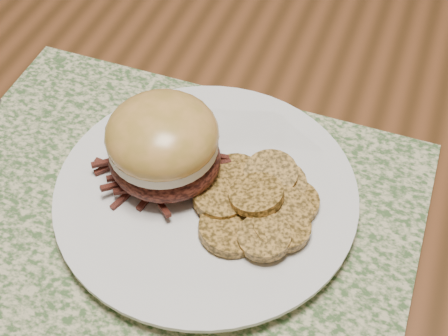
{
  "coord_description": "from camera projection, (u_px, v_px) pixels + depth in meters",
  "views": [
    {
      "loc": [
        0.46,
        -0.4,
        1.21
      ],
      "look_at": [
        0.34,
        -0.06,
        0.79
      ],
      "focal_mm": 50.0,
      "sensor_mm": 36.0,
      "label": 1
    }
  ],
  "objects": [
    {
      "name": "roasted_potatoes",
      "position": [
        262.0,
        203.0,
        0.54
      ],
      "size": [
        0.13,
        0.14,
        0.03
      ],
      "color": "#B17D34",
      "rests_on": "dinner_plate"
    },
    {
      "name": "placemat",
      "position": [
        168.0,
        209.0,
        0.57
      ],
      "size": [
        0.45,
        0.33,
        0.0
      ],
      "primitive_type": "cube",
      "color": "#3F5E30",
      "rests_on": "dining_table"
    },
    {
      "name": "dinner_plate",
      "position": [
        206.0,
        194.0,
        0.57
      ],
      "size": [
        0.26,
        0.26,
        0.02
      ],
      "primitive_type": "cylinder",
      "color": "white",
      "rests_on": "placemat"
    },
    {
      "name": "pork_sandwich",
      "position": [
        163.0,
        144.0,
        0.55
      ],
      "size": [
        0.12,
        0.12,
        0.08
      ],
      "rotation": [
        0.0,
        0.0,
        -0.23
      ],
      "color": "black",
      "rests_on": "dinner_plate"
    }
  ]
}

